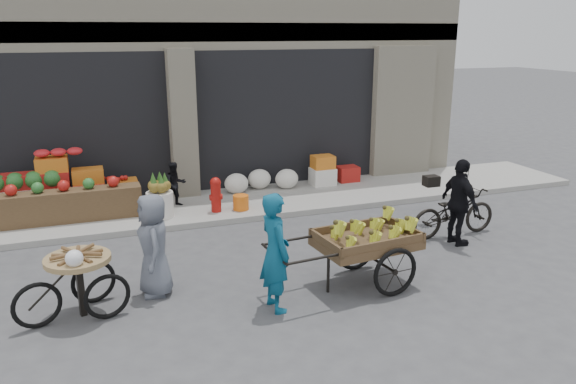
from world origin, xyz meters
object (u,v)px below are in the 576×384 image
object	(u,v)px
banana_cart	(363,238)
cyclist	(460,203)
orange_bucket	(241,202)
vendor_woman	(275,252)
pineapple_bin	(160,204)
fire_hydrant	(216,193)
seated_person	(175,184)
bicycle	(454,212)
vendor_grey	(154,245)
tricycle_cart	(79,276)

from	to	relation	value
banana_cart	cyclist	xyz separation A→B (m)	(2.33, 0.90, 0.03)
orange_bucket	cyclist	size ratio (longest dim) A/B	0.21
vendor_woman	pineapple_bin	bearing A→B (deg)	6.83
pineapple_bin	banana_cart	bearing A→B (deg)	-57.88
fire_hydrant	seated_person	xyz separation A→B (m)	(-0.70, 0.65, 0.08)
orange_bucket	bicycle	distance (m)	4.16
vendor_grey	bicycle	size ratio (longest dim) A/B	0.87
vendor_grey	bicycle	distance (m)	5.46
vendor_woman	tricycle_cart	xyz separation A→B (m)	(-2.47, 0.68, -0.25)
seated_person	tricycle_cart	xyz separation A→B (m)	(-1.89, -4.04, -0.02)
orange_bucket	seated_person	distance (m)	1.42
fire_hydrant	vendor_woman	world-z (taller)	vendor_woman
banana_cart	bicycle	distance (m)	2.86
banana_cart	cyclist	distance (m)	2.50
banana_cart	tricycle_cart	bearing A→B (deg)	167.90
banana_cart	bicycle	xyz separation A→B (m)	(2.53, 1.30, -0.29)
tricycle_cart	cyclist	size ratio (longest dim) A/B	0.95
bicycle	vendor_grey	bearing A→B (deg)	94.80
vendor_woman	bicycle	size ratio (longest dim) A/B	0.95
orange_bucket	fire_hydrant	bearing A→B (deg)	174.29
orange_bucket	bicycle	world-z (taller)	bicycle
banana_cart	cyclist	world-z (taller)	cyclist
vendor_grey	cyclist	distance (m)	5.23
tricycle_cart	banana_cart	bearing A→B (deg)	-22.36
seated_person	bicycle	bearing A→B (deg)	-44.77
pineapple_bin	vendor_woman	world-z (taller)	vendor_woman
vendor_woman	banana_cart	bearing A→B (deg)	-86.50
fire_hydrant	bicycle	distance (m)	4.60
banana_cart	orange_bucket	bearing A→B (deg)	96.43
fire_hydrant	bicycle	world-z (taller)	bicycle
seated_person	banana_cart	world-z (taller)	seated_person
vendor_grey	pineapple_bin	bearing A→B (deg)	171.62
pineapple_bin	seated_person	xyz separation A→B (m)	(0.40, 0.60, 0.21)
pineapple_bin	fire_hydrant	size ratio (longest dim) A/B	0.73
vendor_woman	seated_person	bearing A→B (deg)	0.45
tricycle_cart	vendor_grey	bearing A→B (deg)	1.78
pineapple_bin	orange_bucket	distance (m)	1.61
seated_person	banana_cart	bearing A→B (deg)	-75.60
pineapple_bin	bicycle	size ratio (longest dim) A/B	0.30
pineapple_bin	vendor_grey	bearing A→B (deg)	-98.73
seated_person	tricycle_cart	world-z (taller)	seated_person
pineapple_bin	seated_person	world-z (taller)	seated_person
pineapple_bin	bicycle	distance (m)	5.57
orange_bucket	vendor_woman	distance (m)	4.10
vendor_woman	vendor_grey	world-z (taller)	vendor_woman
seated_person	tricycle_cart	size ratio (longest dim) A/B	0.64
tricycle_cart	vendor_grey	distance (m)	1.08
orange_bucket	tricycle_cart	bearing A→B (deg)	-132.76
fire_hydrant	vendor_woman	xyz separation A→B (m)	(-0.12, -4.07, 0.31)
seated_person	vendor_grey	bearing A→B (deg)	-113.31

